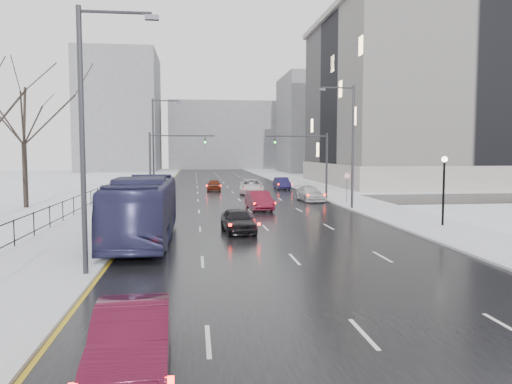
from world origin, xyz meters
name	(u,v)px	position (x,y,z in m)	size (l,w,h in m)	color
road	(231,191)	(0.00, 60.00, 0.02)	(16.00, 150.00, 0.04)	black
cross_road	(240,201)	(0.00, 48.00, 0.02)	(130.00, 10.00, 0.04)	black
sidewalk_left	(141,191)	(-10.50, 60.00, 0.08)	(5.00, 150.00, 0.16)	silver
sidewalk_right	(317,190)	(10.50, 60.00, 0.08)	(5.00, 150.00, 0.16)	silver
park_strip	(57,192)	(-20.00, 60.00, 0.06)	(14.00, 150.00, 0.12)	white
tree_park_e	(26,209)	(-18.20, 44.00, 0.00)	(9.45, 9.45, 13.50)	black
iron_fence	(39,220)	(-13.00, 30.00, 0.91)	(0.06, 70.00, 1.30)	black
streetlight_r_mid	(350,140)	(8.17, 40.00, 5.62)	(2.95, 0.25, 10.00)	#2D2D33
streetlight_l_near	(88,128)	(-8.17, 20.00, 5.62)	(2.95, 0.25, 10.00)	#2D2D33
streetlight_l_far	(156,143)	(-8.17, 52.00, 5.62)	(2.95, 0.25, 10.00)	#2D2D33
lamppost_r_mid	(444,181)	(11.00, 30.00, 2.94)	(0.36, 0.36, 4.28)	black
mast_signal_right	(316,158)	(7.33, 48.00, 4.11)	(6.10, 0.33, 6.50)	#2D2D33
mast_signal_left	(162,158)	(-7.33, 48.00, 4.11)	(6.10, 0.33, 6.50)	#2D2D33
no_uturn_sign	(347,179)	(9.20, 44.00, 2.30)	(0.60, 0.06, 2.70)	#2D2D33
civic_building	(458,108)	(35.00, 72.00, 11.21)	(41.00, 31.00, 24.80)	gray
bldg_far_right	(334,125)	(28.00, 115.00, 11.00)	(24.00, 20.00, 22.00)	slate
bldg_far_left	(120,113)	(-22.00, 125.00, 14.00)	(18.00, 22.00, 28.00)	slate
bldg_far_center	(225,136)	(4.00, 140.00, 9.00)	(30.00, 18.00, 18.00)	slate
sedan_left_near	(132,339)	(-5.64, 11.39, 0.77)	(1.56, 4.46, 1.47)	#410B1D
bus	(143,209)	(-7.00, 27.51, 1.73)	(2.84, 12.14, 3.38)	#28294E
sedan_center_near	(238,220)	(-1.83, 29.50, 0.74)	(1.66, 4.13, 1.41)	black
sedan_right_near	(259,200)	(0.83, 40.50, 0.80)	(1.61, 4.60, 1.52)	maroon
sedan_right_cross	(251,187)	(1.97, 56.03, 0.83)	(2.63, 5.69, 1.58)	silver
sedan_right_far	(310,194)	(6.54, 47.01, 0.73)	(1.93, 4.74, 1.38)	#B9B7BC
sedan_center_far	(214,185)	(-2.02, 60.58, 0.73)	(1.64, 4.07, 1.39)	#521C0E
sedan_right_distant	(282,183)	(6.48, 62.00, 0.77)	(1.55, 4.44, 1.46)	#171339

